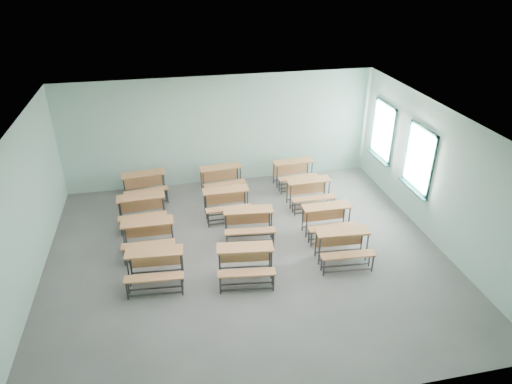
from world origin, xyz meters
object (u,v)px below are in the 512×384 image
Objects in this scene: desk_unit_r2c0 at (142,206)px; desk_unit_r3c1 at (222,176)px; desk_unit_r0c0 at (155,264)px; desk_unit_r2c1 at (227,199)px; desk_unit_r1c2 at (328,216)px; desk_unit_r1c1 at (249,220)px; desk_unit_r1c0 at (148,233)px; desk_unit_r0c1 at (245,259)px; desk_unit_r2c2 at (309,189)px; desk_unit_r3c0 at (144,183)px; desk_unit_r3c2 at (294,170)px; desk_unit_r0c2 at (343,242)px.

desk_unit_r3c1 is at bearing 28.21° from desk_unit_r2c0.
desk_unit_r2c1 is at bearing 56.84° from desk_unit_r0c0.
desk_unit_r1c2 is 3.53m from desk_unit_r3c1.
desk_unit_r0c0 is 0.99× the size of desk_unit_r1c1.
desk_unit_r1c0 is at bearing -85.69° from desk_unit_r2c0.
desk_unit_r0c0 is 1.04× the size of desk_unit_r2c1.
desk_unit_r0c0 is at bearing -122.61° from desk_unit_r3c1.
desk_unit_r2c1 is (2.15, -0.07, 0.00)m from desk_unit_r2c0.
desk_unit_r2c2 is at bearing 57.26° from desk_unit_r0c1.
desk_unit_r1c1 is 2.55m from desk_unit_r3c1.
desk_unit_r3c1 is (2.22, 1.33, 0.00)m from desk_unit_r2c0.
desk_unit_r2c2 is 4.57m from desk_unit_r3c0.
desk_unit_r3c2 is (4.08, 3.78, 0.00)m from desk_unit_r0c0.
desk_unit_r1c2 is 2.73m from desk_unit_r3c2.
desk_unit_r2c1 is at bearing -178.94° from desk_unit_r2c2.
desk_unit_r0c1 is 1.06× the size of desk_unit_r2c1.
desk_unit_r0c2 is at bearing -92.00° from desk_unit_r2c2.
desk_unit_r2c1 is 2.28m from desk_unit_r2c2.
desk_unit_r1c2 is 5.18m from desk_unit_r3c0.
desk_unit_r0c1 is 4.05m from desk_unit_r3c1.
desk_unit_r1c2 is (2.28, 1.29, 0.00)m from desk_unit_r0c1.
desk_unit_r2c2 is at bearing -36.48° from desk_unit_r3c1.
desk_unit_r2c0 is (-4.43, 1.42, 0.00)m from desk_unit_r1c2.
desk_unit_r0c0 is 3.05m from desk_unit_r2c1.
desk_unit_r0c1 is at bearing -54.31° from desk_unit_r2c0.
desk_unit_r1c0 is 0.94× the size of desk_unit_r3c0.
desk_unit_r3c1 is at bearing 174.93° from desk_unit_r3c2.
desk_unit_r0c0 is at bearing -144.47° from desk_unit_r1c1.
desk_unit_r1c0 is at bearing 177.95° from desk_unit_r1c2.
desk_unit_r0c1 is 1.00× the size of desk_unit_r3c0.
desk_unit_r2c2 is 0.97× the size of desk_unit_r3c2.
desk_unit_r1c0 is at bearing -172.77° from desk_unit_r1c1.
desk_unit_r2c1 and desk_unit_r3c0 have the same top height.
desk_unit_r3c1 is (0.07, 4.05, 0.00)m from desk_unit_r0c1.
desk_unit_r0c0 is 2.57m from desk_unit_r1c1.
desk_unit_r3c2 is at bearing 13.83° from desk_unit_r2c0.
desk_unit_r2c2 is (4.14, 2.50, 0.00)m from desk_unit_r0c0.
desk_unit_r1c1 is at bearing -130.77° from desk_unit_r3c2.
desk_unit_r2c0 is (-4.39, 2.55, 0.00)m from desk_unit_r0c2.
desk_unit_r1c2 is 0.99× the size of desk_unit_r2c2.
desk_unit_r3c0 is at bearing 175.19° from desk_unit_r3c2.
desk_unit_r2c1 is 1.00× the size of desk_unit_r2c2.
desk_unit_r3c1 is at bearing 148.21° from desk_unit_r2c2.
desk_unit_r3c1 is (2.17, -0.01, 0.00)m from desk_unit_r3c0.
desk_unit_r1c0 is (-0.14, 1.21, 0.00)m from desk_unit_r0c0.
desk_unit_r2c0 is at bearing -154.81° from desk_unit_r3c1.
desk_unit_r0c0 and desk_unit_r2c2 have the same top height.
desk_unit_r1c1 is 1.01× the size of desk_unit_r3c2.
desk_unit_r0c0 is 3.83m from desk_unit_r3c0.
desk_unit_r3c1 is (2.06, 2.60, 0.00)m from desk_unit_r1c0.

